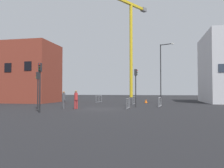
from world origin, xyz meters
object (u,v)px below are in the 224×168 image
Objects in this scene: traffic_light_crosswalk at (40,79)px; construction_crane at (130,34)px; pedestrian_waiting at (76,98)px; traffic_cone_striped at (146,101)px; traffic_light_island at (38,84)px; traffic_light_verge at (136,82)px; pedestrian_walking at (64,98)px; streetlamp_tall at (162,69)px.

construction_crane is at bearing 87.75° from traffic_light_crosswalk.
pedestrian_waiting reaches higher than traffic_cone_striped.
traffic_light_verge is at bearing 25.71° from traffic_light_island.
traffic_light_verge is 8.84m from traffic_cone_striped.
traffic_light_crosswalk is (-1.84, -46.80, -15.63)m from construction_crane.
construction_crane reaches higher than pedestrian_walking.
streetlamp_tall is 14.59m from pedestrian_waiting.
streetlamp_tall is 2.07× the size of traffic_light_crosswalk.
streetlamp_tall reaches higher than pedestrian_walking.
construction_crane is 15.79× the size of pedestrian_walking.
traffic_light_crosswalk is 2.21× the size of pedestrian_waiting.
traffic_light_verge is 1.03× the size of traffic_light_crosswalk.
traffic_light_verge is 10.56m from traffic_light_crosswalk.
traffic_light_island is 1.98× the size of pedestrian_waiting.
pedestrian_waiting is at bearing -127.73° from streetlamp_tall.
traffic_cone_striped is at bearing 64.16° from traffic_light_crosswalk.
traffic_light_island is at bearing -135.77° from streetlamp_tall.
traffic_light_verge is at bearing -94.76° from traffic_cone_striped.
streetlamp_tall reaches higher than traffic_light_crosswalk.
traffic_light_island is 2.89m from pedestrian_walking.
traffic_light_island is (-12.29, -11.97, -2.44)m from streetlamp_tall.
streetlamp_tall is 15.31m from pedestrian_walking.
construction_crane is 42.34m from traffic_light_verge.
pedestrian_waiting is (1.57, 4.15, -1.65)m from traffic_light_crosswalk.
traffic_light_verge is 2.37× the size of pedestrian_walking.
traffic_light_verge is 10.28m from traffic_light_island.
construction_crane is 45.84m from pedestrian_walking.
pedestrian_waiting is at bearing 69.26° from traffic_light_crosswalk.
traffic_light_verge is at bearing 25.82° from pedestrian_walking.
traffic_light_verge reaches higher than traffic_light_island.
construction_crane is 36.03m from traffic_cone_striped.
streetlamp_tall is 5.29m from traffic_cone_striped.
construction_crane is 48.43× the size of traffic_cone_striped.
pedestrian_walking is 1.43m from pedestrian_waiting.
construction_crane reaches higher than pedestrian_waiting.
streetlamp_tall is 18.50m from traffic_light_crosswalk.
streetlamp_tall is at bearing -21.86° from traffic_cone_striped.
traffic_cone_striped is at bearing 62.50° from pedestrian_waiting.
construction_crane is 7.62× the size of traffic_light_island.
traffic_light_crosswalk reaches higher than traffic_light_island.
streetlamp_tall is 8.37m from traffic_light_verge.
traffic_light_island is at bearing -127.67° from traffic_cone_striped.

